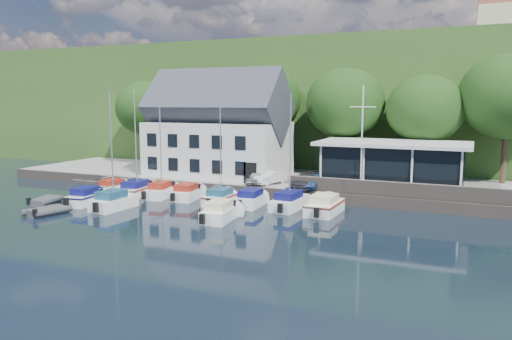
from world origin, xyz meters
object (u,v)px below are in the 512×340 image
object	(u,v)px
boat_r1_2	(161,149)
dinghy_1	(46,210)
car_dgrey	(306,181)
boat_r2_1	(112,150)
boat_r1_6	(290,153)
car_blue	(312,181)
boat_r2_0	(88,195)
boat_r1_3	(187,191)
boat_r1_5	(251,197)
boat_r1_1	(136,148)
car_silver	(258,177)
boat_r1_4	(221,154)
boat_r2_3	(220,210)
car_white	(270,177)
dinghy_0	(45,200)
club_pavilion	(393,164)
boat_r1_0	(112,150)
boat_r1_7	(325,204)
harbor_building	(218,133)
flagpole	(362,139)

from	to	relation	value
boat_r1_2	dinghy_1	xyz separation A→B (m)	(-4.14, -9.48, -4.04)
car_dgrey	boat_r2_1	bearing A→B (deg)	-138.70
boat_r1_2	boat_r1_6	size ratio (longest dim) A/B	0.97
car_blue	boat_r2_0	distance (m)	19.53
boat_r1_3	boat_r1_5	size ratio (longest dim) A/B	0.94
boat_r1_1	boat_r1_6	xyz separation A→B (m)	(14.85, 0.42, 0.15)
car_silver	boat_r1_2	distance (m)	9.31
boat_r1_2	boat_r1_4	distance (m)	6.48
car_blue	boat_r2_3	size ratio (longest dim) A/B	0.67
car_dgrey	car_white	bearing A→B (deg)	172.68
car_white	boat_r1_1	size ratio (longest dim) A/B	0.43
boat_r1_1	dinghy_0	bearing A→B (deg)	-136.51
car_white	boat_r1_5	size ratio (longest dim) A/B	0.69
dinghy_1	boat_r1_1	bearing A→B (deg)	94.43
boat_r1_1	boat_r2_0	bearing A→B (deg)	-116.18
boat_r2_0	dinghy_1	xyz separation A→B (m)	(-0.07, -4.45, -0.36)
club_pavilion	boat_r1_0	size ratio (longest dim) A/B	1.61
boat_r1_7	car_dgrey	bearing A→B (deg)	123.91
car_silver	car_blue	world-z (taller)	car_blue
boat_r1_0	boat_r2_3	xyz separation A→B (m)	(14.43, -5.54, -3.35)
car_white	dinghy_0	size ratio (longest dim) A/B	1.22
car_blue	boat_r2_1	world-z (taller)	boat_r2_1
club_pavilion	car_dgrey	size ratio (longest dim) A/B	2.91
car_silver	boat_r1_7	world-z (taller)	car_silver
harbor_building	boat_r1_5	world-z (taller)	harbor_building
boat_r1_3	boat_r1_7	bearing A→B (deg)	-10.43
boat_r1_4	dinghy_0	world-z (taller)	boat_r1_4
boat_r1_6	boat_r1_7	bearing A→B (deg)	-7.96
boat_r1_2	boat_r1_7	size ratio (longest dim) A/B	1.44
boat_r1_0	boat_r1_6	distance (m)	17.78
club_pavilion	boat_r1_1	size ratio (longest dim) A/B	1.50
boat_r1_5	boat_r1_3	bearing A→B (deg)	174.00
boat_r2_1	dinghy_1	bearing A→B (deg)	-131.52
car_silver	boat_r1_3	xyz separation A→B (m)	(-4.76, -4.77, -0.88)
car_dgrey	boat_r1_0	world-z (taller)	boat_r1_0
boat_r1_0	boat_r1_5	xyz separation A→B (m)	(14.45, -0.03, -3.38)
boat_r1_5	dinghy_0	world-z (taller)	boat_r1_5
car_silver	flagpole	size ratio (longest dim) A/B	0.39
car_dgrey	harbor_building	bearing A→B (deg)	162.05
harbor_building	boat_r1_7	size ratio (longest dim) A/B	2.35
boat_r1_4	boat_r1_6	xyz separation A→B (m)	(5.92, 0.75, 0.24)
boat_r1_2	boat_r2_0	xyz separation A→B (m)	(-4.07, -5.03, -3.68)
car_blue	flagpole	xyz separation A→B (m)	(4.31, 0.02, 3.86)
boat_r1_7	dinghy_1	distance (m)	21.56
car_white	boat_r2_3	world-z (taller)	car_white
harbor_building	car_dgrey	size ratio (longest dim) A/B	3.17
boat_r2_3	boat_r1_4	bearing A→B (deg)	110.32
boat_r2_3	boat_r1_1	bearing A→B (deg)	148.24
dinghy_0	dinghy_1	xyz separation A→B (m)	(3.30, -3.02, 0.01)
club_pavilion	car_white	distance (m)	11.23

